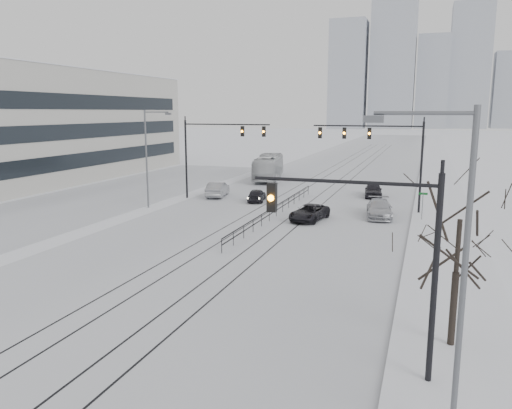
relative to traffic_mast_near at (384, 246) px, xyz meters
name	(u,v)px	position (x,y,z in m)	size (l,w,h in m)	color
road	(337,175)	(-10.79, 54.00, -4.55)	(22.00, 260.00, 0.02)	silver
sidewalk_east	(438,179)	(2.71, 54.00, -4.48)	(5.00, 260.00, 0.16)	silver
curb	(419,178)	(0.26, 54.00, -4.50)	(0.10, 260.00, 0.12)	gray
parking_strip	(112,195)	(-30.79, 29.00, -4.55)	(14.00, 60.00, 0.03)	silver
tram_rails	(304,198)	(-10.79, 34.00, -4.54)	(5.30, 180.00, 0.01)	black
skyline	(419,69)	(-5.77, 267.63, 26.08)	(96.00, 48.00, 72.00)	#9FA5AF
traffic_mast_near	(384,246)	(0.00, 0.00, 0.00)	(6.10, 0.37, 7.00)	black
traffic_mast_ne	(382,147)	(-2.64, 29.00, 1.20)	(9.60, 0.37, 8.00)	black
traffic_mast_nw	(212,145)	(-19.31, 30.00, 1.01)	(9.10, 0.37, 8.00)	black
street_light_east	(453,258)	(1.91, -3.00, 0.65)	(2.73, 0.25, 9.00)	#595B60
street_light_west	(149,152)	(-22.99, 24.00, 0.65)	(2.73, 0.25, 9.00)	#595B60
bare_tree	(459,233)	(2.41, 3.00, -0.07)	(4.40, 4.40, 6.10)	black
median_fence	(276,210)	(-10.79, 24.00, -4.04)	(0.06, 24.00, 1.00)	black
street_sign	(423,202)	(1.01, 26.00, -2.96)	(0.70, 0.06, 2.40)	#595B60
sedan_sb_inner	(257,195)	(-14.70, 30.25, -3.92)	(1.52, 3.78, 1.29)	black
sedan_sb_outer	(218,189)	(-19.54, 31.66, -3.79)	(1.64, 4.70, 1.55)	gray
sedan_nb_front	(309,213)	(-7.76, 23.37, -3.92)	(2.14, 4.64, 1.29)	black
sedan_nb_right	(379,209)	(-2.44, 26.49, -3.82)	(2.07, 5.10, 1.48)	#B0B1B8
sedan_nb_far	(373,190)	(-3.99, 36.77, -3.83)	(1.73, 4.29, 1.46)	black
box_truck	(269,167)	(-18.53, 46.24, -2.95)	(2.71, 11.60, 3.23)	silver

